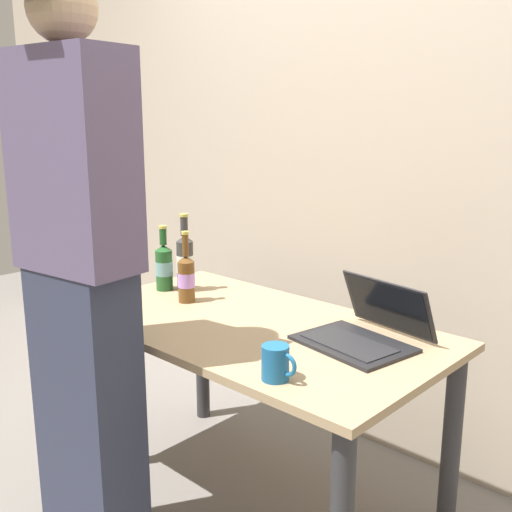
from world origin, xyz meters
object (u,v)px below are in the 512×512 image
laptop (365,330)px  beer_bottle_amber (185,261)px  coffee_mug (276,363)px  beer_bottle_brown (164,266)px  beer_bottle_dark (186,277)px  person_figure (81,279)px

laptop → beer_bottle_amber: bearing=-179.4°
laptop → coffee_mug: 0.42m
beer_bottle_amber → coffee_mug: beer_bottle_amber is taller
beer_bottle_amber → beer_bottle_brown: size_ratio=1.19×
beer_bottle_amber → coffee_mug: (0.86, -0.41, -0.08)m
beer_bottle_dark → coffee_mug: bearing=-22.5°
person_figure → coffee_mug: 0.64m
beer_bottle_amber → beer_bottle_brown: (-0.08, -0.05, -0.02)m
beer_bottle_amber → person_figure: person_figure is taller
laptop → beer_bottle_dark: (-0.76, -0.11, 0.06)m
beer_bottle_dark → beer_bottle_brown: beer_bottle_dark is taller
beer_bottle_dark → beer_bottle_amber: bearing=141.0°
laptop → beer_bottle_amber: (-0.88, -0.01, 0.09)m
coffee_mug → beer_bottle_brown: bearing=159.3°
beer_bottle_brown → beer_bottle_dark: bearing=-13.4°
beer_bottle_brown → beer_bottle_amber: bearing=34.4°
laptop → person_figure: person_figure is taller
beer_bottle_amber → beer_bottle_brown: bearing=-145.6°
beer_bottle_dark → person_figure: size_ratio=0.15×
beer_bottle_dark → coffee_mug: beer_bottle_dark is taller
person_figure → coffee_mug: size_ratio=16.15×
beer_bottle_dark → person_figure: 0.62m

